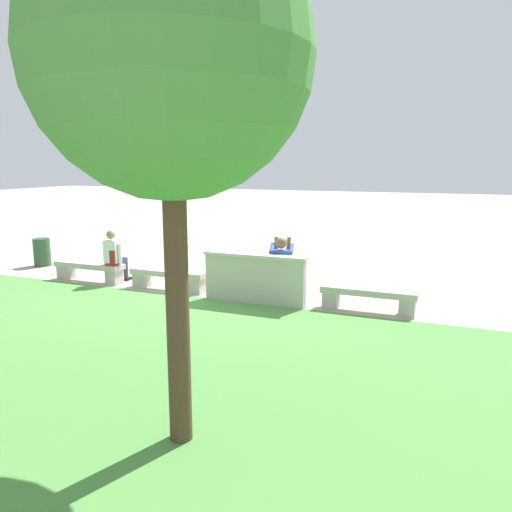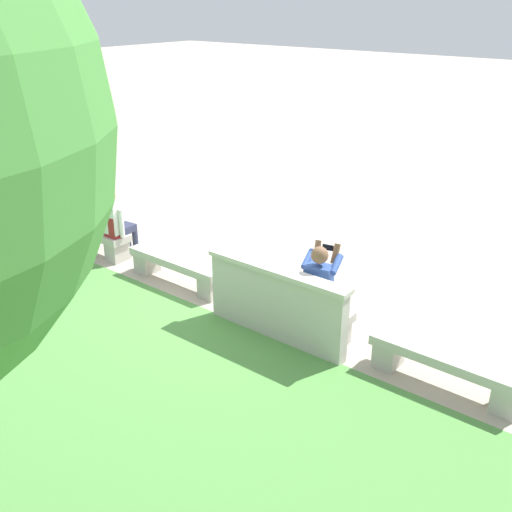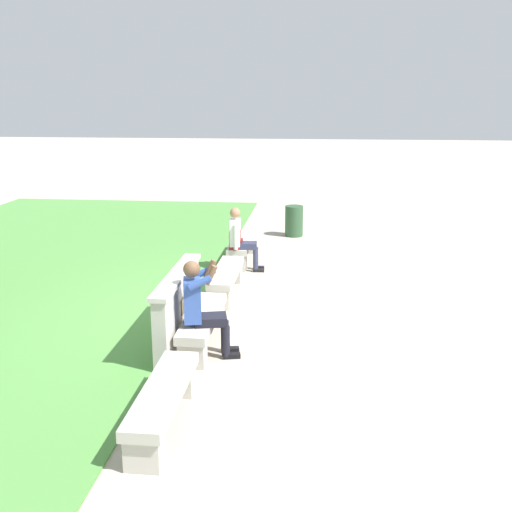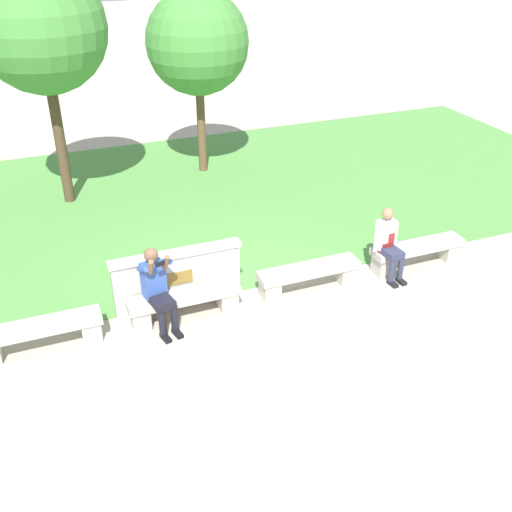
{
  "view_description": "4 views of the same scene",
  "coord_description": "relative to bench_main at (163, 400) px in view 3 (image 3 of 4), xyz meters",
  "views": [
    {
      "loc": [
        -4.71,
        9.18,
        2.76
      ],
      "look_at": [
        -0.78,
        -0.49,
        0.81
      ],
      "focal_mm": 35.0,
      "sensor_mm": 36.0,
      "label": 1
    },
    {
      "loc": [
        -5.16,
        5.86,
        4.17
      ],
      "look_at": [
        -0.33,
        -0.19,
        0.79
      ],
      "focal_mm": 42.0,
      "sensor_mm": 36.0,
      "label": 2
    },
    {
      "loc": [
        -8.74,
        -1.53,
        3.35
      ],
      "look_at": [
        0.15,
        -0.62,
        0.95
      ],
      "focal_mm": 42.0,
      "sensor_mm": 36.0,
      "label": 3
    },
    {
      "loc": [
        -2.91,
        -7.67,
        5.6
      ],
      "look_at": [
        0.06,
        -0.18,
        0.97
      ],
      "focal_mm": 42.0,
      "sensor_mm": 36.0,
      "label": 4
    }
  ],
  "objects": [
    {
      "name": "bench_far",
      "position": [
        6.52,
        0.0,
        0.0
      ],
      "size": [
        1.78,
        0.4,
        0.45
      ],
      "color": "#B7B2A8",
      "rests_on": "ground"
    },
    {
      "name": "ground_plane",
      "position": [
        3.26,
        0.0,
        -0.29
      ],
      "size": [
        80.0,
        80.0,
        0.0
      ],
      "primitive_type": "plane",
      "color": "#B2A593"
    },
    {
      "name": "trash_bin",
      "position": [
        8.96,
        -0.98,
        0.08
      ],
      "size": [
        0.44,
        0.44,
        0.75
      ],
      "primitive_type": "cylinder",
      "color": "#2D5133",
      "rests_on": "ground"
    },
    {
      "name": "backpack",
      "position": [
        5.81,
        0.03,
        0.33
      ],
      "size": [
        0.28,
        0.24,
        0.43
      ],
      "color": "maroon",
      "rests_on": "bench_far"
    },
    {
      "name": "person_photographer",
      "position": [
        1.76,
        -0.08,
        0.44
      ],
      "size": [
        0.52,
        0.77,
        1.32
      ],
      "color": "black",
      "rests_on": "ground"
    },
    {
      "name": "bench_mid",
      "position": [
        4.35,
        0.0,
        0.0
      ],
      "size": [
        1.78,
        0.4,
        0.45
      ],
      "color": "#B7B2A8",
      "rests_on": "ground"
    },
    {
      "name": "bench_near",
      "position": [
        2.17,
        0.0,
        0.0
      ],
      "size": [
        1.78,
        0.4,
        0.45
      ],
      "color": "#B7B2A8",
      "rests_on": "ground"
    },
    {
      "name": "backrest_wall_with_plaque",
      "position": [
        2.17,
        0.34,
        0.22
      ],
      "size": [
        2.12,
        0.24,
        1.01
      ],
      "color": "#B7B2A8",
      "rests_on": "ground"
    },
    {
      "name": "person_distant",
      "position": [
        5.83,
        -0.07,
        0.38
      ],
      "size": [
        0.48,
        0.69,
        1.26
      ],
      "color": "black",
      "rests_on": "ground"
    },
    {
      "name": "bench_main",
      "position": [
        0.0,
        0.0,
        0.0
      ],
      "size": [
        1.78,
        0.4,
        0.45
      ],
      "color": "#B7B2A8",
      "rests_on": "ground"
    }
  ]
}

